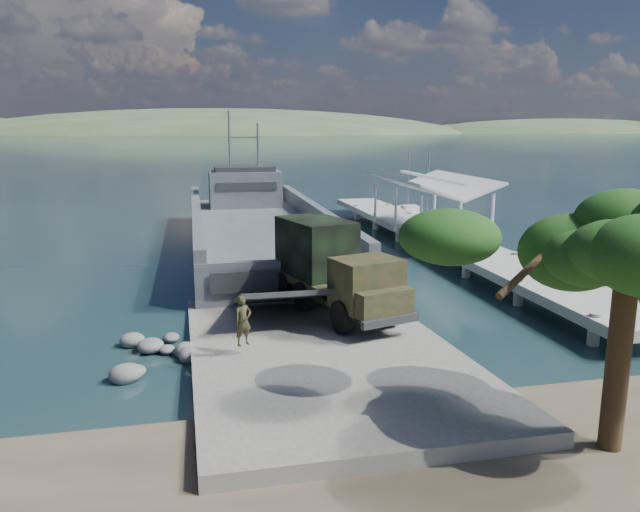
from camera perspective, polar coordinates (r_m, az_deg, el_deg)
The scene contains 11 objects.
ground at distance 25.75m, azimuth -0.39°, elevation -8.55°, with size 1400.00×1400.00×0.00m, color #162D37.
boat_ramp at distance 24.75m, azimuth 0.11°, elevation -8.80°, with size 10.00×18.00×0.50m, color slate.
shoreline_rocks at distance 25.74m, azimuth -14.42°, elevation -8.96°, with size 3.20×5.60×0.90m, color #60605E, non-canonical shape.
distant_headlands at distance 586.24m, azimuth -7.32°, elevation 11.02°, with size 1000.00×240.00×48.00m, color #3B4E31, non-canonical shape.
pier at distance 46.64m, azimuth 10.42°, elevation 2.62°, with size 6.40×44.00×6.10m.
landing_craft at distance 46.34m, azimuth -5.70°, elevation 1.82°, with size 9.95×37.15×10.98m.
military_truck at distance 28.86m, azimuth 1.07°, elevation -1.05°, with size 4.90×9.14×4.07m.
soldier at distance 23.68m, azimuth -7.03°, elevation -6.79°, with size 0.69×0.46×1.90m, color black.
sailboat_near at distance 56.76m, azimuth 9.84°, elevation 3.05°, with size 3.74×6.13×7.20m.
sailboat_far at distance 62.49m, azimuth 8.04°, elevation 3.92°, with size 2.21×5.96×7.11m.
overhang_tree at distance 17.78m, azimuth 24.18°, elevation 0.28°, with size 7.91×7.28×7.18m.
Camera 1 is at (-5.08, -23.57, 9.04)m, focal length 35.00 mm.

